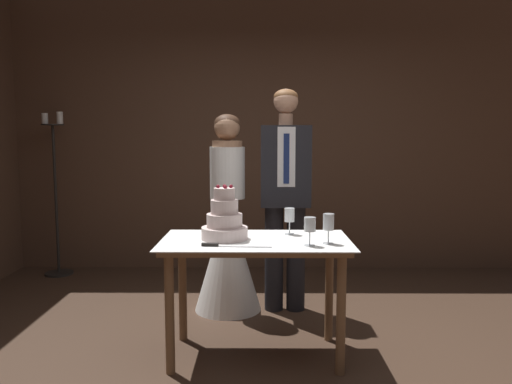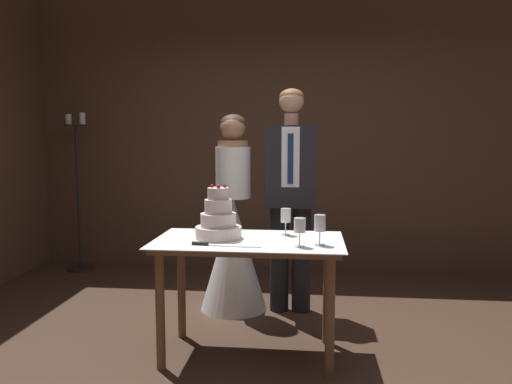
{
  "view_description": "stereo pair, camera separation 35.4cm",
  "coord_description": "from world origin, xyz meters",
  "views": [
    {
      "loc": [
        -0.08,
        -2.92,
        1.41
      ],
      "look_at": [
        -0.1,
        0.61,
        1.02
      ],
      "focal_mm": 35.0,
      "sensor_mm": 36.0,
      "label": 1
    },
    {
      "loc": [
        0.28,
        -2.9,
        1.41
      ],
      "look_at": [
        -0.1,
        0.61,
        1.02
      ],
      "focal_mm": 35.0,
      "sensor_mm": 36.0,
      "label": 2
    }
  ],
  "objects": [
    {
      "name": "wine_glass_middle",
      "position": [
        0.12,
        0.35,
        0.89
      ],
      "size": [
        0.07,
        0.07,
        0.18
      ],
      "color": "silver",
      "rests_on": "cake_table"
    },
    {
      "name": "wall_back",
      "position": [
        0.0,
        2.42,
        1.46
      ],
      "size": [
        5.52,
        0.12,
        2.92
      ],
      "primitive_type": "cube",
      "color": "#513828",
      "rests_on": "ground_plane"
    },
    {
      "name": "cake_table",
      "position": [
        -0.1,
        0.17,
        0.65
      ],
      "size": [
        1.19,
        0.68,
        0.76
      ],
      "color": "brown",
      "rests_on": "ground_plane"
    },
    {
      "name": "groom",
      "position": [
        0.13,
        1.04,
        0.98
      ],
      "size": [
        0.39,
        0.25,
        1.78
      ],
      "color": "black",
      "rests_on": "ground_plane"
    },
    {
      "name": "wine_glass_far",
      "position": [
        0.22,
        -0.0,
        0.88
      ],
      "size": [
        0.07,
        0.07,
        0.17
      ],
      "color": "silver",
      "rests_on": "cake_table"
    },
    {
      "name": "candle_stand",
      "position": [
        -2.14,
        2.08,
        0.75
      ],
      "size": [
        0.28,
        0.28,
        1.66
      ],
      "color": "black",
      "rests_on": "ground_plane"
    },
    {
      "name": "cake_knife",
      "position": [
        -0.29,
        -0.03,
        0.77
      ],
      "size": [
        0.42,
        0.06,
        0.02
      ],
      "rotation": [
        0.0,
        0.0,
        -0.08
      ],
      "color": "silver",
      "rests_on": "cake_table"
    },
    {
      "name": "ground_plane",
      "position": [
        0.0,
        0.0,
        0.0
      ],
      "size": [
        40.0,
        40.0,
        0.0
      ],
      "primitive_type": "plane",
      "color": "#422D21"
    },
    {
      "name": "bride",
      "position": [
        -0.33,
        1.04,
        0.58
      ],
      "size": [
        0.54,
        0.54,
        1.59
      ],
      "color": "white",
      "rests_on": "ground_plane"
    },
    {
      "name": "tiered_cake",
      "position": [
        -0.3,
        0.19,
        0.88
      ],
      "size": [
        0.29,
        0.29,
        0.35
      ],
      "color": "beige",
      "rests_on": "cake_table"
    },
    {
      "name": "wine_glass_near",
      "position": [
        0.34,
        0.06,
        0.89
      ],
      "size": [
        0.07,
        0.07,
        0.18
      ],
      "color": "silver",
      "rests_on": "cake_table"
    }
  ]
}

